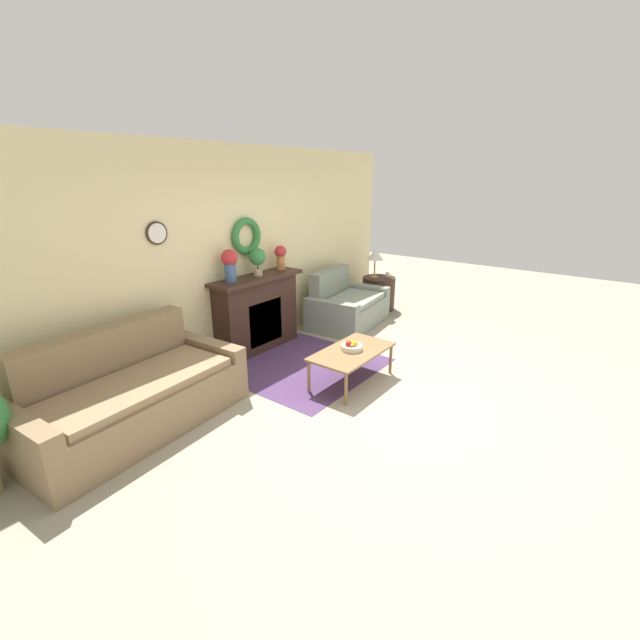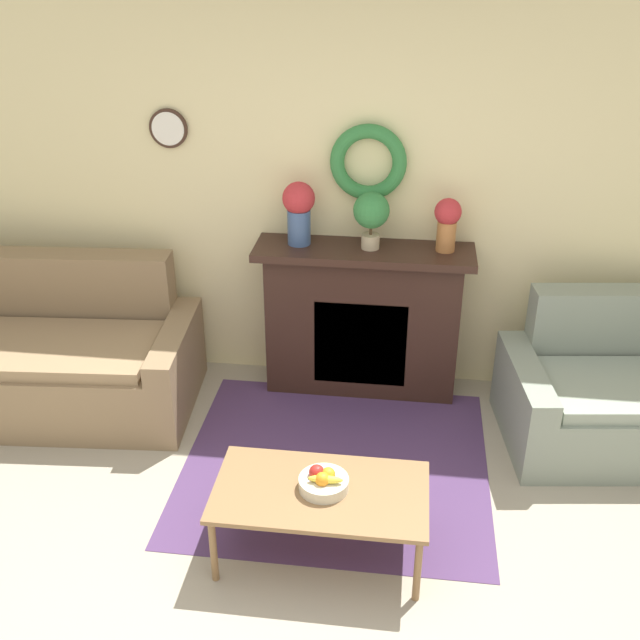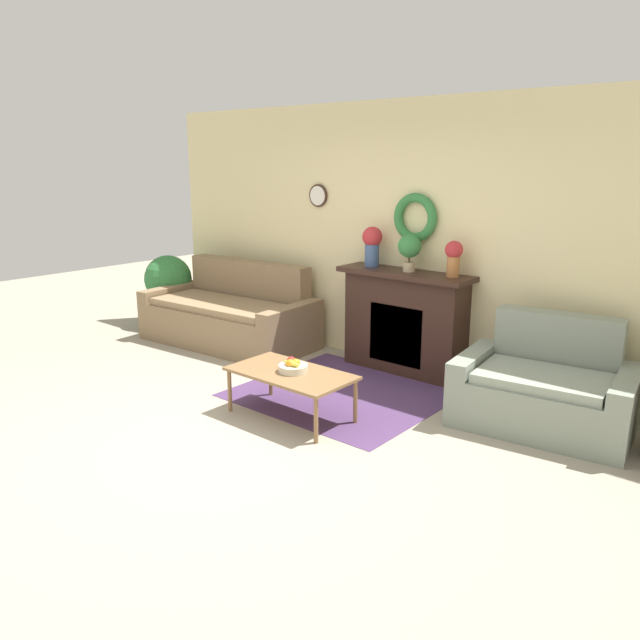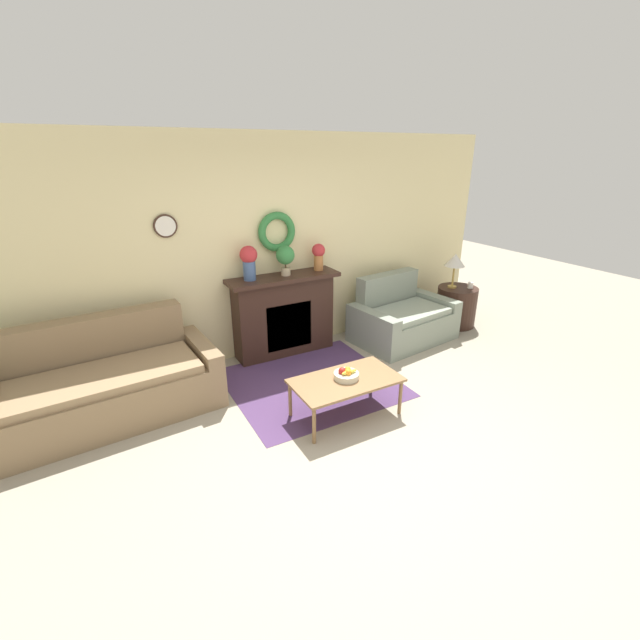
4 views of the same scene
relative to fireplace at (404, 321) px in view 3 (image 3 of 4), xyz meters
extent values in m
plane|color=#9E937F|center=(-0.15, -2.23, -0.53)|extent=(16.00, 16.00, 0.00)
cube|color=#4C335B|center=(-0.08, -0.89, -0.53)|extent=(1.80, 1.68, 0.01)
cube|color=beige|center=(-0.15, 0.21, 0.82)|extent=(6.80, 0.06, 2.70)
cylinder|color=#382319|center=(-1.28, 0.16, 1.20)|extent=(0.25, 0.02, 0.25)
cylinder|color=white|center=(-1.28, 0.15, 1.20)|extent=(0.21, 0.01, 0.21)
torus|color=#337A3D|center=(0.00, 0.13, 1.03)|extent=(0.48, 0.09, 0.48)
cube|color=#331E16|center=(0.00, 0.01, -0.03)|extent=(1.27, 0.34, 1.00)
cube|color=black|center=(0.00, -0.15, -0.11)|extent=(0.61, 0.02, 0.60)
cube|color=orange|center=(0.00, -0.16, -0.18)|extent=(0.49, 0.01, 0.33)
cube|color=#331E16|center=(0.00, -0.03, 0.49)|extent=(1.41, 0.41, 0.05)
cube|color=#846B4C|center=(-2.11, -0.59, -0.31)|extent=(1.78, 0.89, 0.44)
cube|color=#846B4C|center=(-2.15, -0.11, -0.06)|extent=(1.74, 0.34, 0.94)
cube|color=#846B4C|center=(-3.07, -0.56, -0.24)|extent=(0.24, 0.98, 0.58)
cube|color=#846B4C|center=(-1.17, -0.42, -0.24)|extent=(0.24, 0.98, 0.58)
cube|color=#917554|center=(-2.11, -0.59, -0.04)|extent=(1.71, 0.82, 0.08)
cube|color=gray|center=(1.63, -0.53, -0.33)|extent=(1.10, 0.82, 0.40)
cube|color=gray|center=(1.57, -0.09, -0.09)|extent=(1.04, 0.32, 0.88)
cube|color=gray|center=(1.03, -0.51, -0.26)|extent=(0.28, 0.90, 0.54)
cube|color=gray|center=(2.21, -0.36, -0.26)|extent=(0.28, 0.90, 0.54)
cube|color=gray|center=(1.63, -0.53, -0.09)|extent=(1.05, 0.76, 0.08)
cube|color=olive|center=(-0.08, -1.61, -0.14)|extent=(1.06, 0.58, 0.03)
cylinder|color=olive|center=(-0.57, -1.86, -0.34)|extent=(0.04, 0.04, 0.38)
cylinder|color=olive|center=(0.41, -1.86, -0.34)|extent=(0.04, 0.04, 0.38)
cylinder|color=olive|center=(-0.57, -1.36, -0.34)|extent=(0.04, 0.04, 0.38)
cylinder|color=olive|center=(0.41, -1.36, -0.34)|extent=(0.04, 0.04, 0.38)
cylinder|color=beige|center=(-0.06, -1.60, -0.10)|extent=(0.25, 0.25, 0.06)
sphere|color=#B2231E|center=(-0.10, -1.58, -0.05)|extent=(0.08, 0.08, 0.08)
sphere|color=orange|center=(-0.04, -1.59, -0.05)|extent=(0.07, 0.07, 0.07)
sphere|color=orange|center=(-0.07, -1.63, -0.05)|extent=(0.07, 0.07, 0.07)
ellipsoid|color=yellow|center=(-0.05, -1.63, -0.04)|extent=(0.17, 0.05, 0.04)
cylinder|color=#3D5684|center=(-0.42, 0.01, 0.63)|extent=(0.15, 0.15, 0.23)
sphere|color=#B72D33|center=(-0.42, 0.01, 0.82)|extent=(0.21, 0.21, 0.21)
cylinder|color=#AD6B38|center=(0.51, 0.01, 0.61)|extent=(0.12, 0.12, 0.19)
sphere|color=#B72D33|center=(0.51, 0.01, 0.77)|extent=(0.17, 0.17, 0.17)
cylinder|color=tan|center=(0.04, -0.01, 0.56)|extent=(0.12, 0.12, 0.09)
cylinder|color=#4C3823|center=(0.04, -0.01, 0.64)|extent=(0.02, 0.02, 0.06)
sphere|color=#337A3D|center=(0.04, -0.01, 0.77)|extent=(0.23, 0.23, 0.23)
cylinder|color=tan|center=(-3.38, -0.39, -0.44)|extent=(0.29, 0.29, 0.19)
cylinder|color=#4C3823|center=(-3.38, -0.39, -0.26)|extent=(0.05, 0.05, 0.17)
sphere|color=#337A3D|center=(-3.38, -0.39, 0.08)|extent=(0.61, 0.61, 0.61)
camera|label=1|loc=(-3.93, -4.08, 1.79)|focal=24.00mm
camera|label=2|loc=(0.28, -4.46, 2.30)|focal=42.00mm
camera|label=3|loc=(3.28, -5.22, 1.59)|focal=35.00mm
camera|label=4|loc=(-2.08, -4.69, 1.95)|focal=24.00mm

